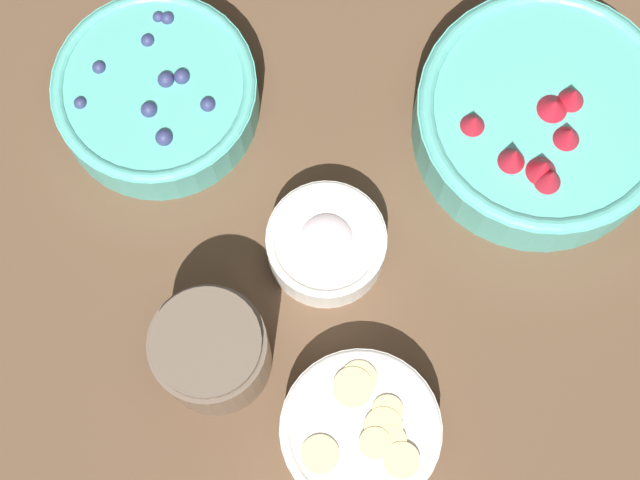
# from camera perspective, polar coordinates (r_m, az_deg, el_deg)

# --- Properties ---
(ground_plane) EXTENTS (4.00, 4.00, 0.00)m
(ground_plane) POSITION_cam_1_polar(r_m,az_deg,el_deg) (0.96, 1.39, -1.37)
(ground_plane) COLOR brown
(bowl_strawberries) EXTENTS (0.23, 0.23, 0.09)m
(bowl_strawberries) POSITION_cam_1_polar(r_m,az_deg,el_deg) (0.98, 11.80, 6.37)
(bowl_strawberries) COLOR #56B7A8
(bowl_strawberries) RESTS_ON ground_plane
(bowl_blueberries) EXTENTS (0.18, 0.18, 0.06)m
(bowl_blueberries) POSITION_cam_1_polar(r_m,az_deg,el_deg) (0.99, -8.72, 7.73)
(bowl_blueberries) COLOR #56B7A8
(bowl_blueberries) RESTS_ON ground_plane
(bowl_bananas) EXTENTS (0.13, 0.13, 0.05)m
(bowl_bananas) POSITION_cam_1_polar(r_m,az_deg,el_deg) (0.90, 2.18, -10.16)
(bowl_bananas) COLOR white
(bowl_bananas) RESTS_ON ground_plane
(bowl_cream) EXTENTS (0.10, 0.10, 0.05)m
(bowl_cream) POSITION_cam_1_polar(r_m,az_deg,el_deg) (0.93, 0.34, -0.18)
(bowl_cream) COLOR white
(bowl_cream) RESTS_ON ground_plane
(jar_chocolate) EXTENTS (0.10, 0.10, 0.10)m
(jar_chocolate) POSITION_cam_1_polar(r_m,az_deg,el_deg) (0.90, -5.78, -5.98)
(jar_chocolate) COLOR brown
(jar_chocolate) RESTS_ON ground_plane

